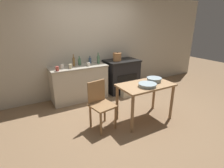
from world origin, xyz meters
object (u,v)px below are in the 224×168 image
object	(u,v)px
work_table	(145,90)
cup_right	(88,64)
flour_sack	(126,91)
bottle_center_left	(79,62)
cup_center	(62,66)
stock_pot	(117,57)
bottle_mid_left	(90,60)
cup_center_right	(70,66)
bottle_left	(74,62)
cup_mid_right	(57,69)
mixing_bowl_small	(147,85)
bottle_far_left	(98,59)
mixing_bowl_large	(154,79)
chair	(100,103)
stove	(121,76)

from	to	relation	value
work_table	cup_right	size ratio (longest dim) A/B	12.35
flour_sack	bottle_center_left	bearing A→B (deg)	150.00
cup_center	work_table	bearing A→B (deg)	-52.68
stock_pot	bottle_mid_left	world-z (taller)	stock_pot
flour_sack	stock_pot	xyz separation A→B (m)	(-0.01, 0.45, 0.84)
work_table	cup_center_right	distance (m)	1.79
bottle_left	cup_mid_right	xyz separation A→B (m)	(-0.45, -0.24, -0.06)
cup_mid_right	cup_right	distance (m)	0.77
mixing_bowl_small	bottle_far_left	xyz separation A→B (m)	(-0.18, 1.72, 0.18)
bottle_mid_left	cup_right	world-z (taller)	bottle_mid_left
stock_pot	mixing_bowl_large	world-z (taller)	stock_pot
work_table	cup_mid_right	size ratio (longest dim) A/B	10.41
work_table	bottle_left	distance (m)	1.87
cup_center	chair	bearing A→B (deg)	-77.48
chair	mixing_bowl_small	size ratio (longest dim) A/B	2.60
cup_center	cup_center_right	distance (m)	0.18
stock_pot	chair	bearing A→B (deg)	-130.82
mixing_bowl_small	chair	bearing A→B (deg)	159.75
stove	mixing_bowl_small	size ratio (longest dim) A/B	2.72
stock_pot	mixing_bowl_large	distance (m)	1.50
bottle_center_left	cup_center	distance (m)	0.48
work_table	bottle_mid_left	xyz separation A→B (m)	(-0.41, 1.75, 0.31)
bottle_left	cup_mid_right	size ratio (longest dim) A/B	2.86
bottle_far_left	bottle_mid_left	bearing A→B (deg)	140.67
flour_sack	bottle_center_left	xyz separation A→B (m)	(-1.01, 0.59, 0.79)
mixing_bowl_small	bottle_far_left	world-z (taller)	bottle_far_left
chair	mixing_bowl_small	bearing A→B (deg)	-30.07
chair	cup_center_right	bearing A→B (deg)	86.48
flour_sack	cup_right	size ratio (longest dim) A/B	3.67
stove	cup_right	xyz separation A→B (m)	(-1.00, -0.08, 0.46)
bottle_far_left	chair	bearing A→B (deg)	-114.37
work_table	cup_mid_right	bearing A→B (deg)	134.03
bottle_mid_left	cup_mid_right	world-z (taller)	bottle_mid_left
cup_center	stove	bearing A→B (deg)	0.35
flour_sack	cup_right	world-z (taller)	cup_right
work_table	bottle_mid_left	world-z (taller)	bottle_mid_left
bottle_far_left	bottle_center_left	world-z (taller)	bottle_far_left
bottle_far_left	bottle_mid_left	distance (m)	0.22
cup_center_right	cup_mid_right	size ratio (longest dim) A/B	0.99
bottle_mid_left	bottle_center_left	xyz separation A→B (m)	(-0.31, -0.07, 0.01)
cup_mid_right	stove	bearing A→B (deg)	5.69
mixing_bowl_small	bottle_far_left	bearing A→B (deg)	95.91
work_table	mixing_bowl_small	bearing A→B (deg)	-116.61
cup_center_right	mixing_bowl_small	bearing A→B (deg)	-58.50
flour_sack	work_table	bearing A→B (deg)	-105.31
bottle_left	cup_mid_right	distance (m)	0.52
bottle_far_left	work_table	bearing A→B (deg)	-81.71
bottle_mid_left	cup_mid_right	size ratio (longest dim) A/B	1.79
mixing_bowl_small	cup_right	xyz separation A→B (m)	(-0.51, 1.59, 0.12)
mixing_bowl_large	bottle_mid_left	size ratio (longest dim) A/B	1.62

